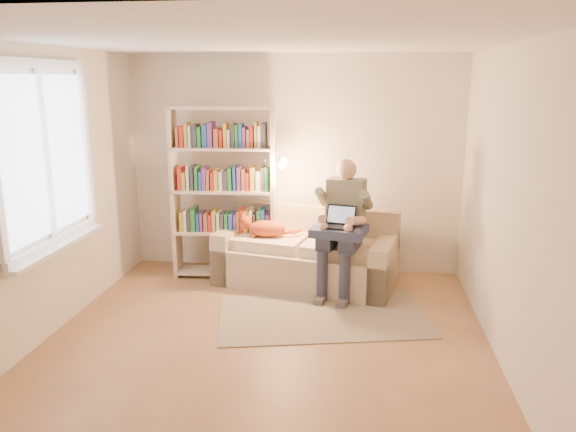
# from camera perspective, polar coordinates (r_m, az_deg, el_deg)

# --- Properties ---
(floor) EXTENTS (4.50, 4.50, 0.00)m
(floor) POSITION_cam_1_polar(r_m,az_deg,el_deg) (5.06, -2.58, -13.43)
(floor) COLOR olive
(floor) RESTS_ON ground
(ceiling) EXTENTS (4.00, 4.50, 0.02)m
(ceiling) POSITION_cam_1_polar(r_m,az_deg,el_deg) (4.51, -2.95, 17.42)
(ceiling) COLOR white
(ceiling) RESTS_ON wall_back
(wall_left) EXTENTS (0.02, 4.50, 2.60)m
(wall_left) POSITION_cam_1_polar(r_m,az_deg,el_deg) (5.34, -24.42, 1.59)
(wall_left) COLOR silver
(wall_left) RESTS_ON floor
(wall_right) EXTENTS (0.02, 4.50, 2.60)m
(wall_right) POSITION_cam_1_polar(r_m,az_deg,el_deg) (4.70, 22.02, 0.31)
(wall_right) COLOR silver
(wall_right) RESTS_ON floor
(wall_back) EXTENTS (4.00, 0.02, 2.60)m
(wall_back) POSITION_cam_1_polar(r_m,az_deg,el_deg) (6.80, 0.58, 5.22)
(wall_back) COLOR silver
(wall_back) RESTS_ON floor
(wall_front) EXTENTS (4.00, 0.02, 2.60)m
(wall_front) POSITION_cam_1_polar(r_m,az_deg,el_deg) (2.53, -11.84, -10.11)
(wall_front) COLOR silver
(wall_front) RESTS_ON floor
(window) EXTENTS (0.12, 1.52, 1.69)m
(window) POSITION_cam_1_polar(r_m,az_deg,el_deg) (5.46, -22.94, 2.80)
(window) COLOR white
(window) RESTS_ON wall_left
(sofa) EXTENTS (2.15, 1.30, 0.85)m
(sofa) POSITION_cam_1_polar(r_m,az_deg,el_deg) (6.51, 1.94, -4.14)
(sofa) COLOR tan
(sofa) RESTS_ON floor
(person) EXTENTS (0.53, 0.72, 1.47)m
(person) POSITION_cam_1_polar(r_m,az_deg,el_deg) (6.11, 5.57, -0.38)
(person) COLOR slate
(person) RESTS_ON sofa
(cat) EXTENTS (0.66, 0.31, 0.24)m
(cat) POSITION_cam_1_polar(r_m,az_deg,el_deg) (6.46, -2.48, -1.20)
(cat) COLOR #D05328
(cat) RESTS_ON sofa
(blanket) EXTENTS (0.64, 0.56, 0.09)m
(blanket) POSITION_cam_1_polar(r_m,az_deg,el_deg) (6.00, 5.30, -1.53)
(blanket) COLOR #2B324C
(blanket) RESTS_ON person
(laptop) EXTENTS (0.37, 0.35, 0.26)m
(laptop) POSITION_cam_1_polar(r_m,az_deg,el_deg) (5.98, 5.35, -0.54)
(laptop) COLOR black
(laptop) RESTS_ON blanket
(bookshelf) EXTENTS (1.36, 0.39, 2.03)m
(bookshelf) POSITION_cam_1_polar(r_m,az_deg,el_deg) (6.57, -6.51, 3.24)
(bookshelf) COLOR beige
(bookshelf) RESTS_ON floor
(rug) EXTENTS (2.26, 1.62, 0.01)m
(rug) POSITION_cam_1_polar(r_m,az_deg,el_deg) (5.71, 3.49, -10.08)
(rug) COLOR gray
(rug) RESTS_ON floor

